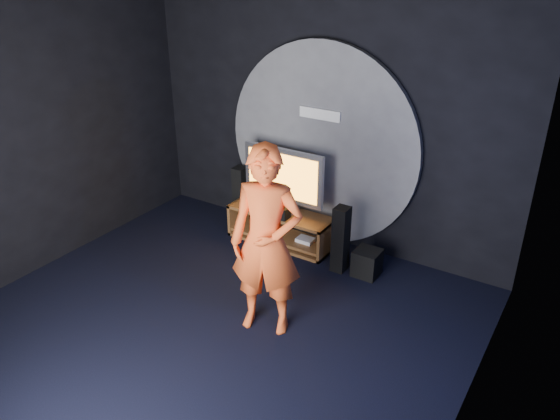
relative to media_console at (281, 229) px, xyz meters
The scene contains 13 objects.
floor 2.09m from the media_console, 80.50° to the right, with size 5.00×5.00×0.00m, color black.
back_wall 1.65m from the media_console, 52.69° to the left, with size 5.00×0.04×3.50m, color black.
left_wall 3.36m from the media_console, 136.46° to the right, with size 0.04×5.00×3.50m, color black.
right_wall 3.83m from the media_console, 35.79° to the right, with size 0.04×5.00×3.50m, color black.
wall_disc_panel 1.22m from the media_console, 48.95° to the left, with size 2.60×0.11×2.60m.
media_console is the anchor object (origin of this frame).
tv 0.72m from the media_console, 95.98° to the left, with size 1.13×0.22×0.84m.
center_speaker 0.36m from the media_console, 92.87° to the right, with size 0.40×0.15×0.15m, color black.
remote 0.43m from the media_console, 159.32° to the right, with size 0.18×0.05×0.02m, color black.
tower_speaker_left 0.84m from the media_console, 166.21° to the left, with size 0.17×0.19×0.84m, color black.
tower_speaker_right 1.01m from the media_console, 11.38° to the right, with size 0.17×0.19×0.84m, color black.
subwoofer 1.29m from the media_console, ahead, with size 0.30×0.30×0.33m, color black.
player 1.92m from the media_console, 62.37° to the right, with size 0.72×0.47×1.96m, color #F45721.
Camera 1 is at (3.04, -3.31, 3.57)m, focal length 35.00 mm.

